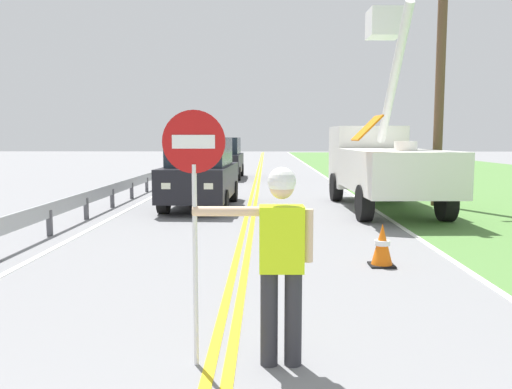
# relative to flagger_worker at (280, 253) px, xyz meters

# --- Properties ---
(centerline_yellow_left) EXTENTS (0.11, 110.00, 0.01)m
(centerline_yellow_left) POSITION_rel_flagger_worker_xyz_m (-0.64, 15.67, -1.04)
(centerline_yellow_left) COLOR yellow
(centerline_yellow_left) RESTS_ON ground
(centerline_yellow_right) EXTENTS (0.11, 110.00, 0.01)m
(centerline_yellow_right) POSITION_rel_flagger_worker_xyz_m (-0.46, 15.67, -1.04)
(centerline_yellow_right) COLOR yellow
(centerline_yellow_right) RESTS_ON ground
(edge_line_right) EXTENTS (0.12, 110.00, 0.01)m
(edge_line_right) POSITION_rel_flagger_worker_xyz_m (3.05, 15.67, -1.04)
(edge_line_right) COLOR silver
(edge_line_right) RESTS_ON ground
(edge_line_left) EXTENTS (0.12, 110.00, 0.01)m
(edge_line_left) POSITION_rel_flagger_worker_xyz_m (-4.15, 15.67, -1.04)
(edge_line_left) COLOR silver
(edge_line_left) RESTS_ON ground
(flagger_worker) EXTENTS (1.09, 0.25, 1.83)m
(flagger_worker) POSITION_rel_flagger_worker_xyz_m (0.00, 0.00, 0.00)
(flagger_worker) COLOR #2D2D33
(flagger_worker) RESTS_ON ground
(stop_sign_paddle) EXTENTS (0.56, 0.04, 2.33)m
(stop_sign_paddle) POSITION_rel_flagger_worker_xyz_m (-0.77, -0.01, 0.66)
(stop_sign_paddle) COLOR silver
(stop_sign_paddle) RESTS_ON ground
(utility_bucket_truck) EXTENTS (2.67, 6.87, 5.79)m
(utility_bucket_truck) POSITION_rel_flagger_worker_xyz_m (3.29, 10.93, 0.38)
(utility_bucket_truck) COLOR white
(utility_bucket_truck) RESTS_ON ground
(oncoming_suv_nearest) EXTENTS (2.03, 4.66, 2.10)m
(oncoming_suv_nearest) POSITION_rel_flagger_worker_xyz_m (-2.08, 10.98, 0.01)
(oncoming_suv_nearest) COLOR black
(oncoming_suv_nearest) RESTS_ON ground
(oncoming_suv_second) EXTENTS (1.95, 4.62, 2.10)m
(oncoming_suv_second) POSITION_rel_flagger_worker_xyz_m (-2.32, 22.23, 0.01)
(oncoming_suv_second) COLOR black
(oncoming_suv_second) RESTS_ON ground
(utility_pole_near) EXTENTS (1.80, 0.28, 7.93)m
(utility_pole_near) POSITION_rel_flagger_worker_xyz_m (5.12, 11.46, 3.10)
(utility_pole_near) COLOR brown
(utility_pole_near) RESTS_ON ground
(traffic_cone_lead) EXTENTS (0.40, 0.40, 0.70)m
(traffic_cone_lead) POSITION_rel_flagger_worker_xyz_m (1.77, 3.76, -0.71)
(traffic_cone_lead) COLOR orange
(traffic_cone_lead) RESTS_ON ground
(guardrail_left_shoulder) EXTENTS (0.10, 32.00, 0.71)m
(guardrail_left_shoulder) POSITION_rel_flagger_worker_xyz_m (-4.75, 12.00, -0.53)
(guardrail_left_shoulder) COLOR #9EA0A3
(guardrail_left_shoulder) RESTS_ON ground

